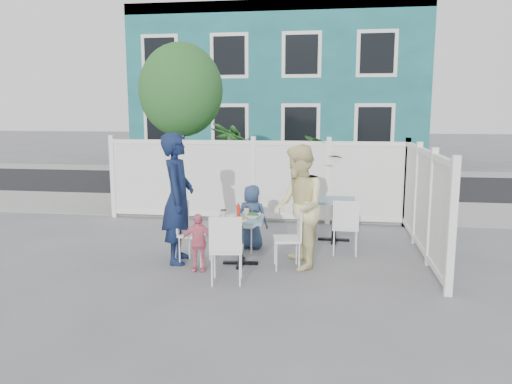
# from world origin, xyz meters

# --- Properties ---
(ground) EXTENTS (80.00, 80.00, 0.00)m
(ground) POSITION_xyz_m (0.00, 0.00, 0.00)
(ground) COLOR slate
(near_sidewalk) EXTENTS (24.00, 2.60, 0.01)m
(near_sidewalk) POSITION_xyz_m (0.00, 3.80, 0.01)
(near_sidewalk) COLOR gray
(near_sidewalk) RESTS_ON ground
(street) EXTENTS (24.00, 5.00, 0.01)m
(street) POSITION_xyz_m (0.00, 7.50, 0.00)
(street) COLOR black
(street) RESTS_ON ground
(far_sidewalk) EXTENTS (24.00, 1.60, 0.01)m
(far_sidewalk) POSITION_xyz_m (0.00, 10.60, 0.01)
(far_sidewalk) COLOR gray
(far_sidewalk) RESTS_ON ground
(building) EXTENTS (11.00, 6.00, 6.00)m
(building) POSITION_xyz_m (-0.50, 14.00, 3.00)
(building) COLOR #1B595E
(building) RESTS_ON ground
(fence_back) EXTENTS (5.86, 0.08, 1.60)m
(fence_back) POSITION_xyz_m (0.10, 2.40, 0.78)
(fence_back) COLOR white
(fence_back) RESTS_ON ground
(fence_right) EXTENTS (0.08, 3.66, 1.60)m
(fence_right) POSITION_xyz_m (3.00, 0.60, 0.78)
(fence_right) COLOR white
(fence_right) RESTS_ON ground
(tree) EXTENTS (1.80, 1.62, 3.59)m
(tree) POSITION_xyz_m (-1.60, 3.30, 2.59)
(tree) COLOR #382316
(tree) RESTS_ON ground
(utility_cabinet) EXTENTS (0.69, 0.49, 1.27)m
(utility_cabinet) POSITION_xyz_m (-2.44, 4.00, 0.63)
(utility_cabinet) COLOR gold
(utility_cabinet) RESTS_ON ground
(potted_shrub_a) EXTENTS (1.52, 1.52, 1.92)m
(potted_shrub_a) POSITION_xyz_m (-0.43, 3.10, 0.96)
(potted_shrub_a) COLOR #1F5326
(potted_shrub_a) RESTS_ON ground
(potted_shrub_b) EXTENTS (1.63, 1.78, 1.68)m
(potted_shrub_b) POSITION_xyz_m (1.71, 3.00, 0.84)
(potted_shrub_b) COLOR #1F5326
(potted_shrub_b) RESTS_ON ground
(main_table) EXTENTS (0.68, 0.68, 0.68)m
(main_table) POSITION_xyz_m (0.34, -0.36, 0.53)
(main_table) COLOR teal
(main_table) RESTS_ON ground
(spare_table) EXTENTS (0.69, 0.69, 0.71)m
(spare_table) POSITION_xyz_m (1.67, 1.15, 0.55)
(spare_table) COLOR teal
(spare_table) RESTS_ON ground
(chair_left) EXTENTS (0.43, 0.45, 0.88)m
(chair_left) POSITION_xyz_m (-0.40, -0.39, 0.51)
(chair_left) COLOR white
(chair_left) RESTS_ON ground
(chair_right) EXTENTS (0.43, 0.44, 0.85)m
(chair_right) POSITION_xyz_m (1.08, -0.41, 0.49)
(chair_right) COLOR white
(chair_right) RESTS_ON ground
(chair_back) EXTENTS (0.45, 0.44, 0.86)m
(chair_back) POSITION_xyz_m (0.28, 0.44, 0.50)
(chair_back) COLOR white
(chair_back) RESTS_ON ground
(chair_near) EXTENTS (0.46, 0.44, 0.90)m
(chair_near) POSITION_xyz_m (0.31, -1.21, 0.52)
(chair_near) COLOR white
(chair_near) RESTS_ON ground
(chair_spare) EXTENTS (0.40, 0.39, 0.86)m
(chair_spare) POSITION_xyz_m (1.83, 0.32, 0.50)
(chair_spare) COLOR white
(chair_spare) RESTS_ON ground
(man) EXTENTS (0.52, 0.73, 1.88)m
(man) POSITION_xyz_m (-0.57, -0.36, 0.94)
(man) COLOR #101C3E
(man) RESTS_ON ground
(woman) EXTENTS (0.84, 0.97, 1.73)m
(woman) POSITION_xyz_m (1.16, -0.37, 0.86)
(woman) COLOR #F0D85C
(woman) RESTS_ON ground
(boy) EXTENTS (0.55, 0.42, 1.02)m
(boy) POSITION_xyz_m (0.37, 0.50, 0.51)
(boy) COLOR navy
(boy) RESTS_ON ground
(toddler) EXTENTS (0.49, 0.24, 0.80)m
(toddler) POSITION_xyz_m (-0.19, -0.73, 0.40)
(toddler) COLOR pink
(toddler) RESTS_ON ground
(plate_main) EXTENTS (0.24, 0.24, 0.01)m
(plate_main) POSITION_xyz_m (0.34, -0.49, 0.69)
(plate_main) COLOR white
(plate_main) RESTS_ON main_table
(plate_side) EXTENTS (0.21, 0.21, 0.01)m
(plate_side) POSITION_xyz_m (0.18, -0.26, 0.69)
(plate_side) COLOR white
(plate_side) RESTS_ON main_table
(salad_bowl) EXTENTS (0.23, 0.23, 0.06)m
(salad_bowl) POSITION_xyz_m (0.51, -0.34, 0.71)
(salad_bowl) COLOR white
(salad_bowl) RESTS_ON main_table
(coffee_cup_a) EXTENTS (0.08, 0.08, 0.12)m
(coffee_cup_a) POSITION_xyz_m (0.11, -0.44, 0.74)
(coffee_cup_a) COLOR beige
(coffee_cup_a) RESTS_ON main_table
(coffee_cup_b) EXTENTS (0.08, 0.08, 0.11)m
(coffee_cup_b) POSITION_xyz_m (0.39, -0.15, 0.73)
(coffee_cup_b) COLOR beige
(coffee_cup_b) RESTS_ON main_table
(ketchup_bottle) EXTENTS (0.05, 0.05, 0.18)m
(ketchup_bottle) POSITION_xyz_m (0.30, -0.32, 0.77)
(ketchup_bottle) COLOR red
(ketchup_bottle) RESTS_ON main_table
(salt_shaker) EXTENTS (0.03, 0.03, 0.08)m
(salt_shaker) POSITION_xyz_m (0.26, -0.14, 0.72)
(salt_shaker) COLOR white
(salt_shaker) RESTS_ON main_table
(pepper_shaker) EXTENTS (0.03, 0.03, 0.07)m
(pepper_shaker) POSITION_xyz_m (0.27, -0.09, 0.71)
(pepper_shaker) COLOR black
(pepper_shaker) RESTS_ON main_table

